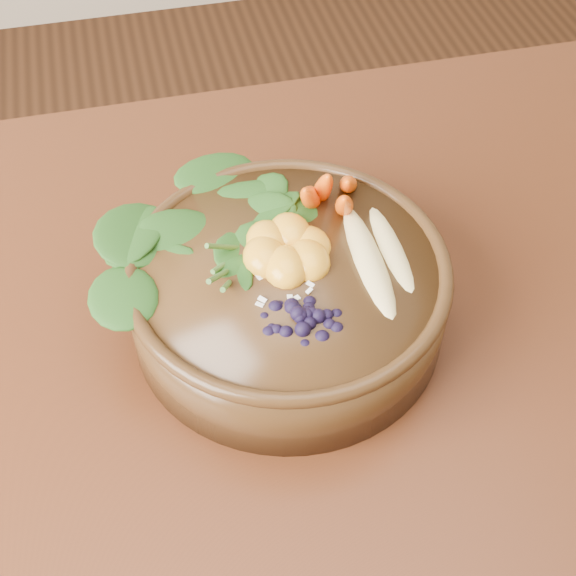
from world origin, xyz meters
The scene contains 8 objects.
dining_table centered at (0.00, 0.00, 0.66)m, with size 1.60×0.90×0.75m.
stoneware_bowl centered at (-0.20, 0.07, 0.79)m, with size 0.28×0.28×0.08m, color #412812.
kale_heap centered at (-0.24, 0.14, 0.85)m, with size 0.18×0.17×0.04m, color #244F19, non-canonical shape.
carrot_cluster centered at (-0.14, 0.14, 0.86)m, with size 0.06×0.06×0.08m, color #F2560A, non-canonical shape.
banana_halves centered at (-0.12, 0.07, 0.84)m, with size 0.05×0.16×0.03m.
mandarin_cluster centered at (-0.19, 0.09, 0.84)m, with size 0.08×0.09×0.03m, color orange, non-canonical shape.
blueberry_pile centered at (-0.20, 0.01, 0.85)m, with size 0.13×0.10×0.04m, color black, non-canonical shape.
coconut_flakes centered at (-0.20, 0.05, 0.83)m, with size 0.09×0.07×0.01m, color white, non-canonical shape.
Camera 1 is at (-0.31, -0.38, 1.33)m, focal length 50.00 mm.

